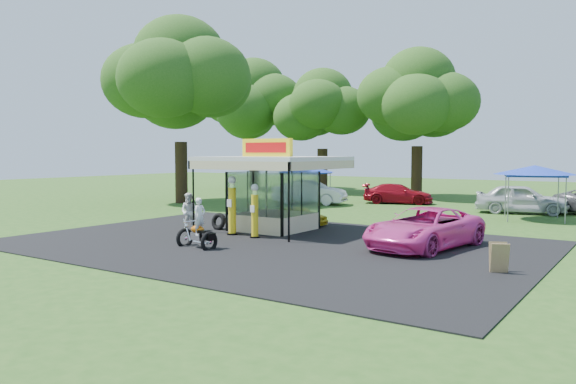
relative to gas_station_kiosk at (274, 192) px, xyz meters
The scene contains 20 objects.
ground 5.67m from the gas_station_kiosk, 68.18° to the right, with size 120.00×120.00×0.00m, color #275019.
asphalt_apron 4.01m from the gas_station_kiosk, 56.26° to the right, with size 20.00×14.00×0.04m, color black.
gas_station_kiosk is the anchor object (origin of this frame).
gas_pump_left 2.38m from the gas_station_kiosk, 104.65° to the right, with size 0.48×0.48×2.56m.
gas_pump_right 2.58m from the gas_station_kiosk, 72.71° to the right, with size 0.42×0.42×2.27m.
motorcycle 5.61m from the gas_station_kiosk, 84.63° to the right, with size 1.70×0.94×1.97m.
spare_tires 2.89m from the gas_station_kiosk, 150.11° to the right, with size 0.95×0.57×0.82m.
a_frame_sign 11.51m from the gas_station_kiosk, 19.12° to the right, with size 0.56×0.65×0.91m.
kiosk_car 2.56m from the gas_station_kiosk, 90.00° to the left, with size 1.13×2.82×0.96m, color yellow.
pink_sedan 7.55m from the gas_station_kiosk, ahead, with size 2.52×5.47×1.52m, color #EB40A4.
spectator_west 3.91m from the gas_station_kiosk, 143.18° to the right, with size 0.85×0.66×1.74m, color white.
bg_car_a 13.45m from the gas_station_kiosk, 114.72° to the left, with size 1.75×5.02×1.66m, color white.
bg_car_b 16.01m from the gas_station_kiosk, 92.54° to the left, with size 1.95×4.80×1.39m, color maroon.
bg_car_c 16.03m from the gas_station_kiosk, 60.74° to the left, with size 2.05×5.09×1.73m, color silver.
tent_west 12.83m from the gas_station_kiosk, 115.58° to the left, with size 3.84×3.84×2.69m.
tent_east 14.31m from the gas_station_kiosk, 50.83° to the left, with size 4.14×4.14×2.90m.
oak_far_a 30.83m from the gas_station_kiosk, 129.15° to the left, with size 10.56×10.56×12.51m.
oak_far_b 26.05m from the gas_station_kiosk, 115.54° to the left, with size 9.11×9.11×10.86m.
oak_far_c 22.68m from the gas_station_kiosk, 94.35° to the left, with size 9.80×9.80×11.55m.
oak_near 17.04m from the gas_station_kiosk, 149.84° to the left, with size 11.10×11.10×12.78m.
Camera 1 is at (12.77, -15.71, 3.55)m, focal length 35.00 mm.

